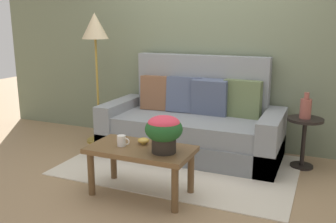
{
  "coord_description": "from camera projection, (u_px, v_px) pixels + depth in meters",
  "views": [
    {
      "loc": [
        1.43,
        -3.49,
        1.56
      ],
      "look_at": [
        -0.06,
        -0.04,
        0.66
      ],
      "focal_mm": 39.98,
      "sensor_mm": 36.0,
      "label": 1
    }
  ],
  "objects": [
    {
      "name": "wall_back",
      "position": [
        209.0,
        30.0,
        4.68
      ],
      "size": [
        6.4,
        0.12,
        2.92
      ],
      "primitive_type": "cube",
      "color": "slate",
      "rests_on": "ground"
    },
    {
      "name": "potted_plant",
      "position": [
        164.0,
        130.0,
        3.22
      ],
      "size": [
        0.33,
        0.33,
        0.33
      ],
      "color": "black",
      "rests_on": "coffee_table"
    },
    {
      "name": "table_vase",
      "position": [
        306.0,
        108.0,
        3.98
      ],
      "size": [
        0.12,
        0.12,
        0.28
      ],
      "color": "#934C42",
      "rests_on": "side_table"
    },
    {
      "name": "side_table",
      "position": [
        304.0,
        134.0,
        4.05
      ],
      "size": [
        0.38,
        0.38,
        0.56
      ],
      "color": "black",
      "rests_on": "ground"
    },
    {
      "name": "floor_lamp",
      "position": [
        95.0,
        38.0,
        4.71
      ],
      "size": [
        0.35,
        0.35,
        1.68
      ],
      "color": "olive",
      "rests_on": "ground"
    },
    {
      "name": "coffee_table",
      "position": [
        141.0,
        155.0,
        3.4
      ],
      "size": [
        0.95,
        0.51,
        0.46
      ],
      "color": "brown",
      "rests_on": "ground"
    },
    {
      "name": "couch",
      "position": [
        193.0,
        124.0,
        4.52
      ],
      "size": [
        2.11,
        0.93,
        1.17
      ],
      "color": "slate",
      "rests_on": "ground"
    },
    {
      "name": "ground_plane",
      "position": [
        175.0,
        171.0,
        4.03
      ],
      "size": [
        14.0,
        14.0,
        0.0
      ],
      "primitive_type": "plane",
      "color": "#997A56"
    },
    {
      "name": "snack_bowl",
      "position": [
        143.0,
        141.0,
        3.47
      ],
      "size": [
        0.11,
        0.11,
        0.06
      ],
      "color": "gold",
      "rests_on": "coffee_table"
    },
    {
      "name": "area_rug",
      "position": [
        180.0,
        165.0,
        4.17
      ],
      "size": [
        2.49,
        1.6,
        0.01
      ],
      "primitive_type": "cube",
      "color": "beige",
      "rests_on": "ground"
    },
    {
      "name": "coffee_mug",
      "position": [
        122.0,
        141.0,
        3.42
      ],
      "size": [
        0.12,
        0.08,
        0.1
      ],
      "color": "white",
      "rests_on": "coffee_table"
    }
  ]
}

